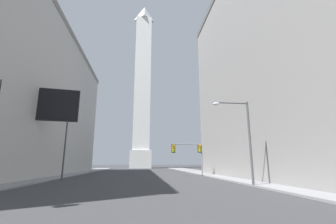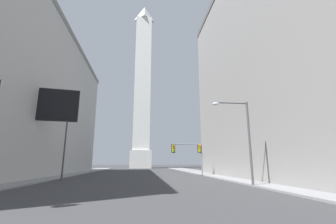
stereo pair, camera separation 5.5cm
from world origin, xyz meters
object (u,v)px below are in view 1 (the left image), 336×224
object	(u,v)px
traffic_light_mid_right	(191,151)
billboard_sign	(47,106)
street_lamp	(243,132)
obelisk	(142,85)

from	to	relation	value
traffic_light_mid_right	billboard_sign	size ratio (longest dim) A/B	0.46
street_lamp	traffic_light_mid_right	bearing A→B (deg)	94.33
traffic_light_mid_right	street_lamp	xyz separation A→B (m)	(1.21, -15.93, 0.95)
obelisk	street_lamp	size ratio (longest dim) A/B	8.98
billboard_sign	street_lamp	bearing A→B (deg)	-22.27
obelisk	traffic_light_mid_right	xyz separation A→B (m)	(7.95, -49.13, -28.07)
obelisk	street_lamp	bearing A→B (deg)	-81.99
obelisk	billboard_sign	distance (m)	62.39
obelisk	traffic_light_mid_right	distance (m)	57.14
traffic_light_mid_right	billboard_sign	xyz separation A→B (m)	(-18.93, -7.69, 4.77)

